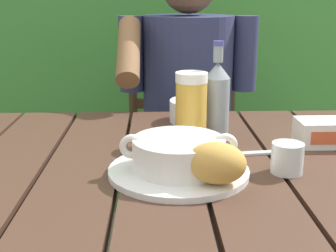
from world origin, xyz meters
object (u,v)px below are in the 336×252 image
(person_eating, at_px, (187,103))
(beer_bottle, at_px, (217,97))
(chair_near_diner, at_px, (184,150))
(bread_roll, at_px, (216,163))
(soup_bowl, at_px, (179,153))
(table_knife, at_px, (239,154))
(butter_tub, at_px, (322,132))
(beer_glass, at_px, (191,107))
(water_glass_small, at_px, (287,158))
(diner_bowl, at_px, (198,111))
(serving_plate, at_px, (179,171))

(person_eating, distance_m, beer_bottle, 0.50)
(chair_near_diner, relative_size, bread_roll, 8.09)
(person_eating, bearing_deg, soup_bowl, -95.50)
(person_eating, xyz_separation_m, beer_bottle, (0.04, -0.48, 0.13))
(person_eating, xyz_separation_m, table_knife, (0.07, -0.63, 0.04))
(butter_tub, bearing_deg, table_knife, -161.74)
(beer_glass, distance_m, water_glass_small, 0.28)
(beer_glass, bearing_deg, bread_roll, -85.32)
(butter_tub, bearing_deg, diner_bowl, 141.53)
(person_eating, relative_size, butter_tub, 10.57)
(beer_bottle, bearing_deg, person_eating, 94.39)
(beer_bottle, relative_size, table_knife, 1.58)
(serving_plate, bearing_deg, soup_bowl, -26.57)
(serving_plate, distance_m, water_glass_small, 0.22)
(beer_glass, bearing_deg, serving_plate, -100.96)
(table_knife, bearing_deg, butter_tub, 18.26)
(soup_bowl, distance_m, beer_bottle, 0.28)
(soup_bowl, xyz_separation_m, butter_tub, (0.35, 0.17, -0.01))
(butter_tub, height_order, table_knife, butter_tub)
(person_eating, distance_m, diner_bowl, 0.35)
(bread_roll, height_order, table_knife, bread_roll)
(beer_glass, distance_m, beer_bottle, 0.08)
(butter_tub, xyz_separation_m, diner_bowl, (-0.27, 0.22, 0.00))
(serving_plate, bearing_deg, chair_near_diner, 85.51)
(beer_glass, xyz_separation_m, beer_bottle, (0.07, 0.05, 0.01))
(beer_glass, relative_size, beer_bottle, 0.71)
(chair_near_diner, distance_m, water_glass_small, 1.00)
(beer_glass, height_order, beer_bottle, beer_bottle)
(butter_tub, bearing_deg, beer_glass, 173.13)
(beer_bottle, xyz_separation_m, table_knife, (0.03, -0.15, -0.09))
(serving_plate, bearing_deg, butter_tub, 26.48)
(chair_near_diner, bearing_deg, butter_tub, -70.42)
(serving_plate, distance_m, diner_bowl, 0.40)
(water_glass_small, distance_m, butter_tub, 0.22)
(person_eating, distance_m, beer_glass, 0.54)
(water_glass_small, xyz_separation_m, diner_bowl, (-0.14, 0.39, -0.00))
(water_glass_small, distance_m, diner_bowl, 0.42)
(serving_plate, relative_size, table_knife, 1.86)
(water_glass_small, bearing_deg, chair_near_diner, 98.56)
(bread_roll, height_order, water_glass_small, bread_roll)
(beer_bottle, bearing_deg, beer_glass, -145.23)
(beer_bottle, relative_size, butter_tub, 2.01)
(serving_plate, height_order, bread_roll, bread_roll)
(serving_plate, xyz_separation_m, table_knife, (0.14, 0.10, -0.00))
(bread_roll, height_order, butter_tub, bread_roll)
(beer_glass, bearing_deg, table_knife, -47.32)
(chair_near_diner, distance_m, beer_bottle, 0.78)
(serving_plate, relative_size, diner_bowl, 1.78)
(person_eating, bearing_deg, diner_bowl, -89.54)
(beer_bottle, relative_size, water_glass_small, 3.69)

